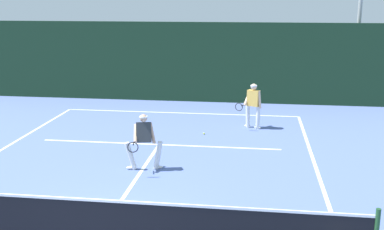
{
  "coord_description": "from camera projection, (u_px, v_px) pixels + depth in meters",
  "views": [
    {
      "loc": [
        3.03,
        -7.89,
        4.62
      ],
      "look_at": [
        1.06,
        6.63,
        1.0
      ],
      "focal_mm": 44.42,
      "sensor_mm": 36.0,
      "label": 1
    }
  ],
  "objects": [
    {
      "name": "court_line_baseline_far",
      "position": [
        181.0,
        113.0,
        19.6
      ],
      "size": [
        9.57,
        0.1,
        0.01
      ],
      "primitive_type": "cube",
      "color": "white",
      "rests_on": "ground_plane"
    },
    {
      "name": "court_line_service",
      "position": [
        159.0,
        145.0,
        15.37
      ],
      "size": [
        7.8,
        0.1,
        0.01
      ],
      "primitive_type": "cube",
      "color": "white",
      "rests_on": "ground_plane"
    },
    {
      "name": "court_line_centre",
      "position": [
        133.0,
        183.0,
        12.17
      ],
      "size": [
        0.1,
        6.4,
        0.01
      ],
      "primitive_type": "cube",
      "color": "white",
      "rests_on": "ground_plane"
    },
    {
      "name": "tennis_net",
      "position": [
        89.0,
        222.0,
        8.97
      ],
      "size": [
        10.49,
        0.09,
        1.1
      ],
      "color": "#1E4723",
      "rests_on": "ground_plane"
    },
    {
      "name": "player_near",
      "position": [
        144.0,
        140.0,
        12.97
      ],
      "size": [
        1.07,
        0.91,
        1.57
      ],
      "rotation": [
        0.0,
        0.0,
        3.35
      ],
      "color": "silver",
      "rests_on": "ground_plane"
    },
    {
      "name": "player_far",
      "position": [
        253.0,
        104.0,
        17.13
      ],
      "size": [
        0.96,
        0.85,
        1.64
      ],
      "rotation": [
        0.0,
        0.0,
        2.73
      ],
      "color": "silver",
      "rests_on": "ground_plane"
    },
    {
      "name": "tennis_ball_extra",
      "position": [
        204.0,
        133.0,
        16.52
      ],
      "size": [
        0.07,
        0.07,
        0.07
      ],
      "primitive_type": "sphere",
      "color": "#D1E033",
      "rests_on": "ground_plane"
    },
    {
      "name": "back_fence_windscreen",
      "position": [
        189.0,
        62.0,
        21.42
      ],
      "size": [
        21.43,
        0.12,
        3.59
      ],
      "primitive_type": "cube",
      "color": "#193520",
      "rests_on": "ground_plane"
    }
  ]
}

